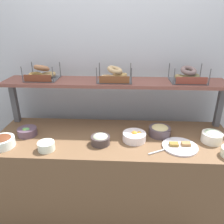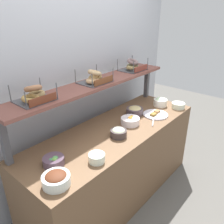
{
  "view_description": "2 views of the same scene",
  "coord_description": "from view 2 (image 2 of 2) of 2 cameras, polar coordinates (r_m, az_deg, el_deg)",
  "views": [
    {
      "loc": [
        0.08,
        -1.66,
        1.79
      ],
      "look_at": [
        -0.01,
        0.05,
        1.07
      ],
      "focal_mm": 34.96,
      "sensor_mm": 36.0,
      "label": 1
    },
    {
      "loc": [
        -1.56,
        -1.28,
        1.95
      ],
      "look_at": [
        -0.01,
        0.04,
        1.03
      ],
      "focal_mm": 36.64,
      "sensor_mm": 36.0,
      "label": 2
    }
  ],
  "objects": [
    {
      "name": "shelf_riser_right",
      "position": [
        3.11,
        8.65,
        7.28
      ],
      "size": [
        0.05,
        0.05,
        0.4
      ],
      "primitive_type": "cube",
      "color": "#4C4C51",
      "rests_on": "deli_counter"
    },
    {
      "name": "serving_spoon_near_plate",
      "position": [
        2.49,
        10.24,
        -2.17
      ],
      "size": [
        0.17,
        0.1,
        0.01
      ],
      "color": "#B7B7BC",
      "rests_on": "deli_counter"
    },
    {
      "name": "upper_shelf",
      "position": [
        2.31,
        -4.21,
        7.03
      ],
      "size": [
        2.03,
        0.32,
        0.03
      ],
      "primitive_type": "cube",
      "color": "brown",
      "rests_on": "shelf_riser_left"
    },
    {
      "name": "bowl_hummus",
      "position": [
        2.61,
        5.69,
        0.38
      ],
      "size": [
        0.19,
        0.19,
        0.09
      ],
      "color": "#514349",
      "rests_on": "deli_counter"
    },
    {
      "name": "bagel_basket_sesame",
      "position": [
        2.29,
        -4.35,
        8.46
      ],
      "size": [
        0.3,
        0.27,
        0.14
      ],
      "color": "#4C4C51",
      "rests_on": "upper_shelf"
    },
    {
      "name": "bowl_chocolate_spread",
      "position": [
        1.66,
        -13.77,
        -15.95
      ],
      "size": [
        0.19,
        0.19,
        0.1
      ],
      "color": "white",
      "rests_on": "deli_counter"
    },
    {
      "name": "ground_plane",
      "position": [
        2.81,
        0.8,
        -19.54
      ],
      "size": [
        8.0,
        8.0,
        0.0
      ],
      "primitive_type": "plane",
      "color": "#595651"
    },
    {
      "name": "bowl_scallion_spread",
      "position": [
        2.89,
        11.96,
        2.54
      ],
      "size": [
        0.17,
        0.17,
        0.11
      ],
      "color": "white",
      "rests_on": "deli_counter"
    },
    {
      "name": "shelf_riser_left",
      "position": [
        1.89,
        -25.2,
        -6.67
      ],
      "size": [
        0.05,
        0.05,
        0.4
      ],
      "primitive_type": "cube",
      "color": "#4C4C51",
      "rests_on": "deli_counter"
    },
    {
      "name": "serving_plate_white",
      "position": [
        2.63,
        10.79,
        -0.56
      ],
      "size": [
        0.28,
        0.28,
        0.04
      ],
      "color": "white",
      "rests_on": "deli_counter"
    },
    {
      "name": "bagel_basket_everything",
      "position": [
        1.91,
        -18.86,
        4.0
      ],
      "size": [
        0.29,
        0.25,
        0.15
      ],
      "color": "#4C4C51",
      "rests_on": "upper_shelf"
    },
    {
      "name": "bowl_tuna_salad",
      "position": [
        2.15,
        1.66,
        -5.12
      ],
      "size": [
        0.16,
        0.16,
        0.09
      ],
      "color": "#403636",
      "rests_on": "deli_counter"
    },
    {
      "name": "bowl_cream_cheese",
      "position": [
        1.83,
        -3.83,
        -11.12
      ],
      "size": [
        0.13,
        0.13,
        0.09
      ],
      "color": "white",
      "rests_on": "deli_counter"
    },
    {
      "name": "bowl_potato_salad",
      "position": [
        2.88,
        16.22,
        1.73
      ],
      "size": [
        0.16,
        0.16,
        0.08
      ],
      "color": "silver",
      "rests_on": "deli_counter"
    },
    {
      "name": "bowl_veggie_mix",
      "position": [
        1.85,
        -14.34,
        -11.74
      ],
      "size": [
        0.17,
        0.17,
        0.08
      ],
      "color": "#533E4D",
      "rests_on": "deli_counter"
    },
    {
      "name": "bagel_basket_poppy",
      "position": [
        2.78,
        5.21,
        11.32
      ],
      "size": [
        0.3,
        0.25,
        0.14
      ],
      "color": "#4C4C51",
      "rests_on": "upper_shelf"
    },
    {
      "name": "bowl_fruit_salad",
      "position": [
        2.39,
        4.57,
        -2.15
      ],
      "size": [
        0.2,
        0.2,
        0.09
      ],
      "color": "white",
      "rests_on": "deli_counter"
    },
    {
      "name": "deli_counter",
      "position": [
        2.54,
        0.86,
        -12.62
      ],
      "size": [
        2.07,
        0.7,
        0.85
      ],
      "primitive_type": "cube",
      "color": "brown",
      "rests_on": "ground_plane"
    },
    {
      "name": "back_wall",
      "position": [
        2.53,
        -8.75,
        6.79
      ],
      "size": [
        3.27,
        0.06,
        2.4
      ],
      "primitive_type": "cube",
      "color": "#B0B4BE",
      "rests_on": "ground_plane"
    }
  ]
}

